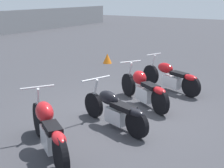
# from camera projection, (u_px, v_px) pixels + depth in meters

# --- Properties ---
(ground_plane) EXTENTS (60.00, 60.00, 0.00)m
(ground_plane) POSITION_uv_depth(u_px,v_px,m) (124.00, 113.00, 7.26)
(ground_plane) COLOR #38383D
(motorcycle_slot_0) EXTENTS (1.28, 1.91, 1.02)m
(motorcycle_slot_0) POSITION_uv_depth(u_px,v_px,m) (48.00, 129.00, 5.30)
(motorcycle_slot_0) COLOR black
(motorcycle_slot_0) RESTS_ON ground_plane
(motorcycle_slot_1) EXTENTS (0.90, 1.89, 0.93)m
(motorcycle_slot_1) POSITION_uv_depth(u_px,v_px,m) (115.00, 109.00, 6.38)
(motorcycle_slot_1) COLOR black
(motorcycle_slot_1) RESTS_ON ground_plane
(motorcycle_slot_2) EXTENTS (1.22, 1.86, 0.98)m
(motorcycle_slot_2) POSITION_uv_depth(u_px,v_px,m) (144.00, 88.00, 7.70)
(motorcycle_slot_2) COLOR black
(motorcycle_slot_2) RESTS_ON ground_plane
(motorcycle_slot_3) EXTENTS (0.97, 2.05, 0.96)m
(motorcycle_slot_3) POSITION_uv_depth(u_px,v_px,m) (171.00, 77.00, 8.85)
(motorcycle_slot_3) COLOR black
(motorcycle_slot_3) RESTS_ON ground_plane
(traffic_cone_near) EXTENTS (0.35, 0.35, 0.39)m
(traffic_cone_near) POSITION_uv_depth(u_px,v_px,m) (107.00, 58.00, 12.47)
(traffic_cone_near) COLOR orange
(traffic_cone_near) RESTS_ON ground_plane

